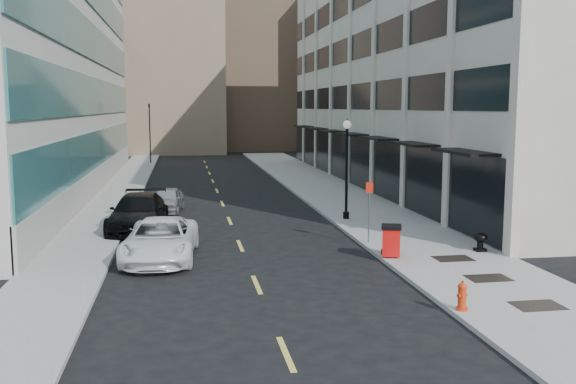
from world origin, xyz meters
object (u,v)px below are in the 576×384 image
object	(u,v)px
traffic_signal	(149,107)
trash_bin	(391,240)
car_silver_sedan	(167,200)
sign_post	(369,202)
car_black_pickup	(138,213)
fire_hydrant	(462,296)
car_white_van	(160,240)
lamppost	(347,160)
urn_planter	(480,240)

from	to	relation	value
traffic_signal	trash_bin	world-z (taller)	traffic_signal
car_silver_sedan	traffic_signal	bearing A→B (deg)	101.18
traffic_signal	sign_post	bearing A→B (deg)	-75.20
car_black_pickup	fire_hydrant	bearing A→B (deg)	-50.76
traffic_signal	trash_bin	distance (m)	45.12
car_black_pickup	car_white_van	bearing A→B (deg)	-74.10
traffic_signal	lamppost	size ratio (longest dim) A/B	1.38
sign_post	lamppost	bearing A→B (deg)	84.34
car_white_van	car_black_pickup	world-z (taller)	car_black_pickup
traffic_signal	car_black_pickup	size ratio (longest dim) A/B	1.19
trash_bin	lamppost	distance (m)	8.70
sign_post	urn_planter	xyz separation A→B (m)	(3.86, -2.30, -1.28)
lamppost	sign_post	size ratio (longest dim) A/B	1.87
lamppost	urn_planter	world-z (taller)	lamppost
car_white_van	lamppost	distance (m)	11.58
lamppost	urn_planter	distance (m)	9.07
trash_bin	urn_planter	xyz separation A→B (m)	(3.76, 0.32, -0.21)
trash_bin	car_white_van	bearing A→B (deg)	-171.93
fire_hydrant	urn_planter	xyz separation A→B (m)	(3.86, 6.82, 0.04)
traffic_signal	car_black_pickup	world-z (taller)	traffic_signal
car_black_pickup	urn_planter	world-z (taller)	car_black_pickup
car_black_pickup	lamppost	size ratio (longest dim) A/B	1.16
car_white_van	lamppost	world-z (taller)	lamppost
car_silver_sedan	trash_bin	xyz separation A→B (m)	(8.60, -12.87, 0.12)
lamppost	sign_post	distance (m)	5.91
sign_post	car_silver_sedan	bearing A→B (deg)	129.20
traffic_signal	car_white_van	world-z (taller)	traffic_signal
urn_planter	car_black_pickup	bearing A→B (deg)	151.82
car_silver_sedan	sign_post	bearing A→B (deg)	-43.46
lamppost	urn_planter	size ratio (longest dim) A/B	6.91
car_white_van	urn_planter	xyz separation A→B (m)	(12.36, -1.19, -0.18)
car_black_pickup	sign_post	xyz separation A→B (m)	(9.71, -4.97, 1.02)
car_silver_sedan	urn_planter	world-z (taller)	car_silver_sedan
car_white_van	sign_post	size ratio (longest dim) A/B	2.06
car_white_van	sign_post	distance (m)	8.64
trash_bin	sign_post	xyz separation A→B (m)	(-0.10, 2.62, 1.07)
fire_hydrant	urn_planter	bearing A→B (deg)	43.91
car_silver_sedan	car_black_pickup	bearing A→B (deg)	-96.00
urn_planter	fire_hydrant	bearing A→B (deg)	-119.51
fire_hydrant	trash_bin	world-z (taller)	trash_bin
car_black_pickup	car_silver_sedan	xyz separation A→B (m)	(1.21, 5.28, -0.17)
car_white_van	fire_hydrant	xyz separation A→B (m)	(8.50, -8.00, -0.22)
car_white_van	car_black_pickup	xyz separation A→B (m)	(-1.21, 6.08, 0.07)
fire_hydrant	urn_planter	distance (m)	7.83
car_black_pickup	fire_hydrant	size ratio (longest dim) A/B	7.02
traffic_signal	fire_hydrant	bearing A→B (deg)	-77.81
traffic_signal	lamppost	world-z (taller)	traffic_signal
car_white_van	sign_post	world-z (taller)	sign_post
traffic_signal	car_silver_sedan	xyz separation A→B (m)	(2.30, -30.64, -5.04)
traffic_signal	fire_hydrant	xyz separation A→B (m)	(10.80, -50.00, -5.16)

